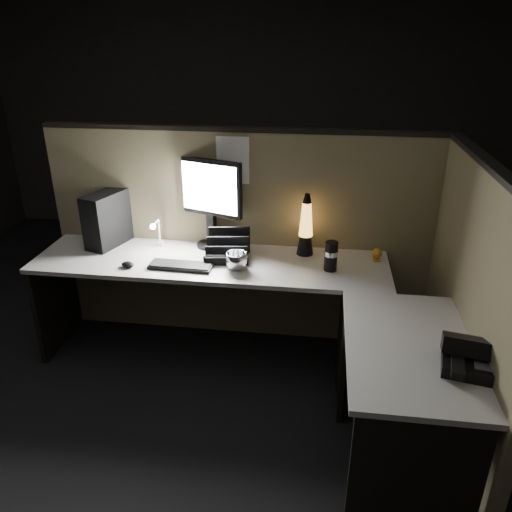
# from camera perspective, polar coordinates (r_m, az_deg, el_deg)

# --- Properties ---
(floor) EXTENTS (6.00, 6.00, 0.00)m
(floor) POSITION_cam_1_polar(r_m,az_deg,el_deg) (3.14, -4.43, -17.55)
(floor) COLOR black
(floor) RESTS_ON ground
(room_shell) EXTENTS (6.00, 6.00, 6.00)m
(room_shell) POSITION_cam_1_polar(r_m,az_deg,el_deg) (2.38, -5.72, 12.76)
(room_shell) COLOR silver
(room_shell) RESTS_ON ground
(partition_back) EXTENTS (2.66, 0.06, 1.50)m
(partition_back) POSITION_cam_1_polar(r_m,az_deg,el_deg) (3.51, -1.73, 1.93)
(partition_back) COLOR brown
(partition_back) RESTS_ON ground
(partition_right) EXTENTS (0.06, 1.66, 1.50)m
(partition_right) POSITION_cam_1_polar(r_m,az_deg,el_deg) (2.84, 22.93, -6.04)
(partition_right) COLOR brown
(partition_right) RESTS_ON ground
(desk) EXTENTS (2.60, 1.60, 0.73)m
(desk) POSITION_cam_1_polar(r_m,az_deg,el_deg) (2.97, -0.38, -6.29)
(desk) COLOR beige
(desk) RESTS_ON ground
(pc_tower) EXTENTS (0.26, 0.38, 0.37)m
(pc_tower) POSITION_cam_1_polar(r_m,az_deg,el_deg) (3.57, -16.55, 4.12)
(pc_tower) COLOR black
(pc_tower) RESTS_ON desk
(monitor) EXTENTS (0.46, 0.21, 0.60)m
(monitor) POSITION_cam_1_polar(r_m,az_deg,el_deg) (3.36, -5.28, 6.98)
(monitor) COLOR black
(monitor) RESTS_ON desk
(keyboard) EXTENTS (0.41, 0.15, 0.02)m
(keyboard) POSITION_cam_1_polar(r_m,az_deg,el_deg) (3.18, -8.58, -1.12)
(keyboard) COLOR black
(keyboard) RESTS_ON desk
(mouse) EXTENTS (0.11, 0.09, 0.03)m
(mouse) POSITION_cam_1_polar(r_m,az_deg,el_deg) (3.24, -14.44, -0.96)
(mouse) COLOR black
(mouse) RESTS_ON desk
(clip_lamp) EXTENTS (0.04, 0.16, 0.20)m
(clip_lamp) POSITION_cam_1_polar(r_m,az_deg,el_deg) (3.44, -11.30, 2.70)
(clip_lamp) COLOR silver
(clip_lamp) RESTS_ON desk
(organizer) EXTENTS (0.31, 0.28, 0.21)m
(organizer) POSITION_cam_1_polar(r_m,az_deg,el_deg) (3.27, -3.24, 0.62)
(organizer) COLOR black
(organizer) RESTS_ON desk
(lava_lamp) EXTENTS (0.11, 0.11, 0.42)m
(lava_lamp) POSITION_cam_1_polar(r_m,az_deg,el_deg) (3.28, 5.71, 3.03)
(lava_lamp) COLOR black
(lava_lamp) RESTS_ON desk
(travel_mug) EXTENTS (0.08, 0.08, 0.19)m
(travel_mug) POSITION_cam_1_polar(r_m,az_deg,el_deg) (3.11, 8.57, -0.02)
(travel_mug) COLOR black
(travel_mug) RESTS_ON desk
(steel_mug) EXTENTS (0.18, 0.18, 0.11)m
(steel_mug) POSITION_cam_1_polar(r_m,az_deg,el_deg) (3.10, -2.27, -0.58)
(steel_mug) COLOR silver
(steel_mug) RESTS_ON desk
(figurine) EXTENTS (0.06, 0.06, 0.06)m
(figurine) POSITION_cam_1_polar(r_m,az_deg,el_deg) (3.30, 13.66, 0.30)
(figurine) COLOR orange
(figurine) RESTS_ON desk
(pinned_paper) EXTENTS (0.22, 0.00, 0.31)m
(pinned_paper) POSITION_cam_1_polar(r_m,az_deg,el_deg) (3.31, -2.67, 10.86)
(pinned_paper) COLOR white
(pinned_paper) RESTS_ON partition_back
(desk_phone) EXTENTS (0.29, 0.29, 0.15)m
(desk_phone) POSITION_cam_1_polar(r_m,az_deg,el_deg) (2.43, 23.32, -10.53)
(desk_phone) COLOR black
(desk_phone) RESTS_ON desk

